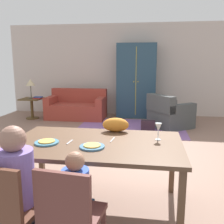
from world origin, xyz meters
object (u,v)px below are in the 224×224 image
Objects in this scene: dining_table at (96,148)px; book_lower at (37,98)px; armchair at (169,115)px; armoire at (136,81)px; plate_near_man at (47,142)px; plate_near_child at (92,147)px; person_child at (78,209)px; side_table at (32,105)px; wine_glass at (158,128)px; table_lamp at (30,83)px; dining_chair_child at (70,214)px; cat at (116,125)px; handbag at (148,126)px; couch at (77,108)px; person_man at (20,194)px; dining_chair_man at (7,208)px; book_upper at (38,97)px.

dining_table is 4.86m from book_lower.
armchair is 1.60m from armoire.
dining_table is 7.24× the size of plate_near_man.
person_child reaches higher than plate_near_child.
plate_near_man is at bearing -62.30° from side_table.
armoire is (0.65, 4.99, 0.28)m from plate_near_man.
person_child is at bearing -125.37° from wine_glass.
person_child is 0.44× the size of armoire.
dining_table is 3.35× the size of table_lamp.
dining_chair_child reaches higher than book_lower.
armchair is (0.88, 3.30, -0.53)m from cat.
dining_chair_child is 5.64m from book_lower.
wine_glass is at bearing -87.59° from handbag.
plate_near_child is 0.43× the size of side_table.
dining_chair_child reaches higher than couch.
table_lamp is at bearing 119.32° from person_child.
dining_chair_child is (-0.66, -1.08, -0.40)m from wine_glass.
side_table is (-2.75, 5.08, -0.11)m from dining_chair_child.
armoire is at bearing 87.55° from cat.
person_child is at bearing -73.63° from couch.
person_man reaches higher than dining_chair_child.
dining_table is at bearing -71.14° from couch.
plate_near_man is at bearing -62.30° from table_lamp.
side_table is at bearing 113.87° from dining_chair_man.
plate_near_child is 0.65m from cat.
book_lower is at bearing -164.87° from armoire.
person_man is 5.41m from side_table.
cat is 0.59× the size of table_lamp.
armchair is 3.61m from book_lower.
book_lower is at bearing 117.69° from person_child.
cat reaches higher than plate_near_man.
plate_near_child is 0.15× the size of couch.
book_upper is (-2.69, 3.73, -0.22)m from cat.
cat reaches higher than dining_table.
dining_chair_man is at bearing -161.63° from person_child.
dining_chair_man is 4.90m from armchair.
book_upper is (0.01, 0.04, 0.03)m from book_lower.
person_child is at bearing -97.35° from handbag.
table_lamp is (-2.90, -0.69, -0.04)m from armoire.
book_lower reaches higher than side_table.
wine_glass is at bearing -49.57° from side_table.
couch is at bearing 150.39° from handbag.
plate_near_man is 1.00× the size of plate_near_child.
dining_chair_child is 5.80m from table_lamp.
person_man is at bearing -124.15° from dining_table.
dining_chair_man is 1.61× the size of table_lamp.
table_lamp is (-2.75, 5.08, 0.52)m from dining_chair_child.
side_table is 3.41m from handbag.
armchair is at bearing -6.78° from book_upper.
dining_table is 2.08× the size of dining_chair_man.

